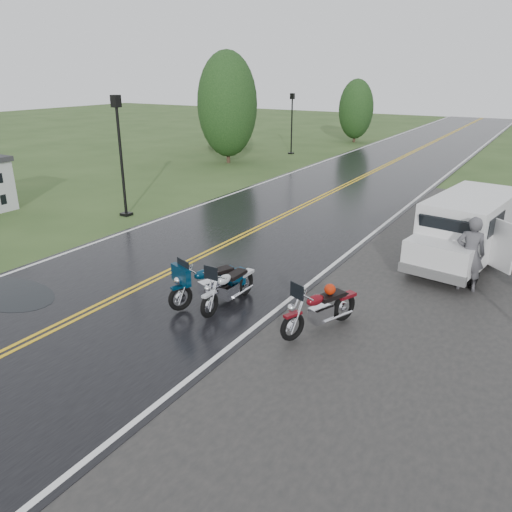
% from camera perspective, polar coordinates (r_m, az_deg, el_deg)
% --- Properties ---
extents(ground, '(120.00, 120.00, 0.00)m').
position_cam_1_polar(ground, '(13.27, -15.03, -4.44)').
color(ground, '#2D471E').
rests_on(ground, ground).
extents(road, '(8.00, 100.00, 0.04)m').
position_cam_1_polar(road, '(20.96, 4.83, 5.40)').
color(road, black).
rests_on(road, ground).
extents(motorcycle_red, '(1.50, 2.27, 1.26)m').
position_cam_1_polar(motorcycle_red, '(10.48, 4.22, -6.86)').
color(motorcycle_red, '#590A11').
rests_on(motorcycle_red, ground).
extents(motorcycle_teal, '(1.49, 2.29, 1.27)m').
position_cam_1_polar(motorcycle_teal, '(11.85, -8.69, -3.65)').
color(motorcycle_teal, '#042136').
rests_on(motorcycle_teal, ground).
extents(motorcycle_silver, '(0.78, 2.07, 1.22)m').
position_cam_1_polar(motorcycle_silver, '(11.45, -5.39, -4.53)').
color(motorcycle_silver, '#B5B7BD').
rests_on(motorcycle_silver, ground).
extents(van_white, '(2.63, 5.39, 2.03)m').
position_cam_1_polar(van_white, '(14.66, 17.96, 1.90)').
color(van_white, silver).
rests_on(van_white, ground).
extents(person_at_van, '(0.79, 0.58, 1.98)m').
position_cam_1_polar(person_at_van, '(13.91, 23.26, 0.12)').
color(person_at_van, '#47464A').
rests_on(person_at_van, ground).
extents(lamp_post_near_left, '(0.40, 0.40, 4.65)m').
position_cam_1_polar(lamp_post_near_left, '(20.14, -15.17, 10.88)').
color(lamp_post_near_left, black).
rests_on(lamp_post_near_left, ground).
extents(lamp_post_far_left, '(0.35, 0.35, 4.07)m').
position_cam_1_polar(lamp_post_far_left, '(35.22, 4.11, 14.84)').
color(lamp_post_far_left, black).
rests_on(lamp_post_far_left, ground).
extents(tree_left_mid, '(3.63, 3.63, 5.67)m').
position_cam_1_polar(tree_left_mid, '(31.55, -3.27, 15.67)').
color(tree_left_mid, '#1E3D19').
rests_on(tree_left_mid, ground).
extents(tree_left_far, '(2.71, 2.71, 4.17)m').
position_cam_1_polar(tree_left_far, '(41.90, 11.31, 15.46)').
color(tree_left_far, '#1E3D19').
rests_on(tree_left_far, ground).
extents(pine_left_far, '(2.91, 2.91, 6.07)m').
position_cam_1_polar(pine_left_far, '(37.79, -3.49, 16.75)').
color(pine_left_far, '#1E3D19').
rests_on(pine_left_far, ground).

